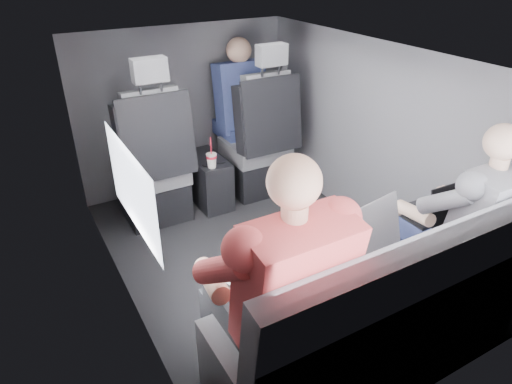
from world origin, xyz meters
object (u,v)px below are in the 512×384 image
center_console (208,180)px  passenger_front_right (240,99)px  passenger_rear_left (275,290)px  front_seat_right (259,148)px  laptop_black (438,209)px  laptop_silver (356,234)px  laptop_white (258,262)px  front_seat_left (154,172)px  passenger_rear_right (460,223)px  rear_bench (377,321)px  soda_cup (212,160)px

center_console → passenger_front_right: 0.72m
passenger_front_right → passenger_rear_left: bearing=-114.3°
front_seat_right → laptop_black: bearing=-84.8°
laptop_silver → passenger_front_right: bearing=79.2°
laptop_black → passenger_front_right: bearing=95.5°
laptop_silver → passenger_rear_left: size_ratio=0.32×
passenger_rear_left → laptop_silver: bearing=16.4°
laptop_white → passenger_front_right: bearing=64.3°
front_seat_left → passenger_front_right: (0.87, 0.26, 0.35)m
center_console → passenger_rear_left: 1.97m
front_seat_left → front_seat_right: size_ratio=1.00×
front_seat_left → laptop_black: (1.05, -1.67, 0.23)m
front_seat_left → laptop_black: bearing=-57.8°
passenger_rear_left → passenger_rear_right: size_ratio=1.08×
center_console → passenger_rear_left: bearing=-105.7°
passenger_rear_right → passenger_front_right: 2.08m
laptop_white → passenger_front_right: (0.89, 1.86, 0.11)m
laptop_black → passenger_rear_right: passenger_rear_right is taller
front_seat_left → laptop_black: front_seat_left is taller
rear_bench → laptop_black: 0.72m
center_console → soda_cup: bearing=-102.6°
front_seat_left → center_console: bearing=5.1°
laptop_black → passenger_front_right: 1.94m
rear_bench → passenger_rear_right: passenger_rear_right is taller
passenger_rear_left → front_seat_left: bearing=87.8°
rear_bench → passenger_front_right: (0.42, 2.16, 0.44)m
front_seat_left → soda_cup: size_ratio=5.22×
center_console → soda_cup: 0.32m
front_seat_right → passenger_rear_left: passenger_rear_left is taller
laptop_white → soda_cup: bearing=73.3°
rear_bench → laptop_white: size_ratio=3.42×
rear_bench → front_seat_left: bearing=103.3°
passenger_rear_left → passenger_front_right: 2.27m
rear_bench → front_seat_right: bearing=76.7°
passenger_rear_left → laptop_black: bearing=7.1°
laptop_silver → passenger_rear_right: passenger_rear_right is taller
rear_bench → passenger_rear_right: size_ratio=1.35×
soda_cup → laptop_silver: 1.51m
laptop_black → soda_cup: bearing=112.7°
soda_cup → passenger_rear_left: passenger_rear_left is taller
laptop_white → rear_bench: bearing=-32.3°
laptop_silver → passenger_rear_right: bearing=-16.6°
laptop_silver → laptop_black: size_ratio=1.22×
center_console → laptop_silver: (0.05, -1.68, 0.44)m
laptop_black → laptop_white: bearing=176.3°
rear_bench → passenger_rear_left: 0.63m
center_console → rear_bench: bearing=-90.0°
laptop_silver → rear_bench: bearing=-101.5°
rear_bench → passenger_front_right: 2.24m
passenger_front_right → passenger_rear_right: bearing=-84.5°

